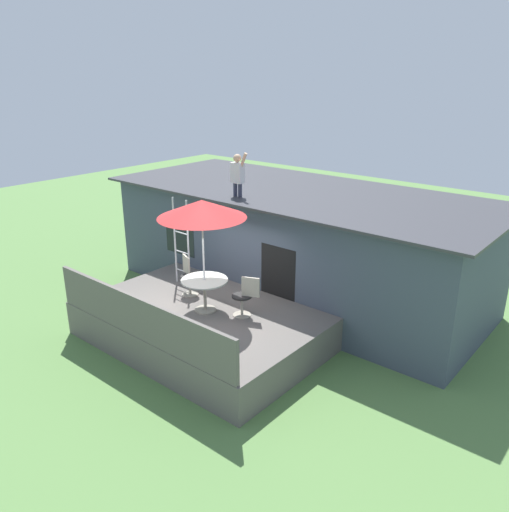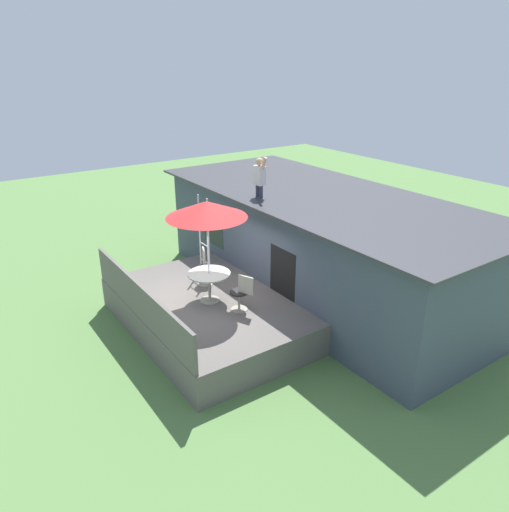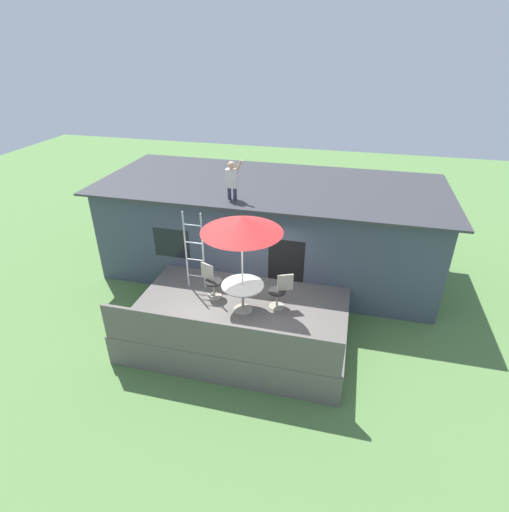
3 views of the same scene
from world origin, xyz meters
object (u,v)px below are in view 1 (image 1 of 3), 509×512
(step_ladder, at_px, (181,243))
(person_figure, at_px, (238,172))
(patio_table, at_px, (205,286))
(patio_umbrella, at_px, (202,209))
(patio_chair_left, at_px, (189,276))
(patio_chair_right, at_px, (245,297))

(step_ladder, bearing_deg, person_figure, 63.74)
(patio_table, height_order, step_ladder, step_ladder)
(patio_umbrella, height_order, person_figure, person_figure)
(patio_umbrella, bearing_deg, person_figure, 111.96)
(patio_chair_left, bearing_deg, patio_umbrella, 0.00)
(patio_table, height_order, person_figure, person_figure)
(step_ladder, bearing_deg, patio_umbrella, -25.61)
(patio_chair_left, bearing_deg, person_figure, 108.88)
(patio_chair_left, bearing_deg, step_ladder, 173.30)
(step_ladder, height_order, person_figure, person_figure)
(person_figure, relative_size, patio_chair_right, 1.21)
(patio_chair_right, bearing_deg, patio_table, 0.00)
(patio_table, relative_size, patio_chair_right, 1.13)
(step_ladder, relative_size, person_figure, 1.98)
(patio_chair_left, height_order, patio_chair_right, same)
(step_ladder, xyz_separation_m, patio_chair_left, (0.55, -0.31, -0.64))
(person_figure, distance_m, patio_chair_right, 3.30)
(step_ladder, xyz_separation_m, patio_chair_right, (2.36, -0.35, -0.64))
(patio_umbrella, bearing_deg, patio_chair_right, 23.43)
(patio_umbrella, xyz_separation_m, step_ladder, (-1.51, 0.72, -1.25))
(patio_umbrella, bearing_deg, patio_table, 0.00)
(patio_umbrella, height_order, step_ladder, patio_umbrella)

